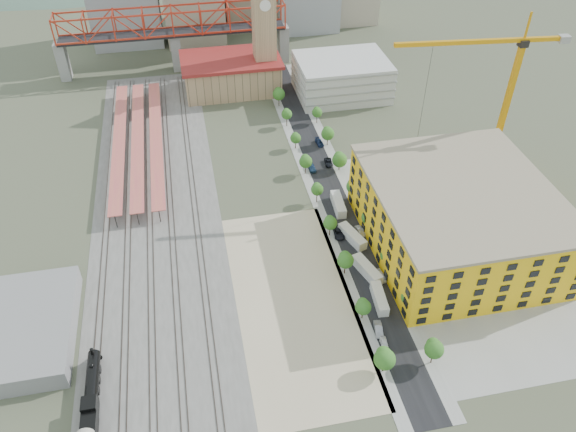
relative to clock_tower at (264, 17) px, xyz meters
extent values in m
plane|color=#474C38|center=(-8.00, -79.99, -28.70)|extent=(400.00, 400.00, 0.00)
cube|color=#605E59|center=(-44.00, -62.49, -28.67)|extent=(36.00, 165.00, 0.06)
cube|color=tan|center=(-12.00, -111.49, -28.67)|extent=(28.00, 67.00, 0.06)
cube|color=black|center=(8.00, -64.99, -28.67)|extent=(12.00, 170.00, 0.06)
cube|color=gray|center=(2.50, -64.99, -28.68)|extent=(3.00, 170.00, 0.04)
cube|color=gray|center=(13.50, -64.99, -28.68)|extent=(3.00, 170.00, 0.04)
cube|color=gray|center=(37.00, -99.99, -28.67)|extent=(50.00, 90.00, 0.06)
cube|color=#382B23|center=(-58.72, -62.49, -28.55)|extent=(0.12, 160.00, 0.18)
cube|color=#382B23|center=(-57.28, -62.49, -28.55)|extent=(0.12, 160.00, 0.18)
cube|color=#382B23|center=(-52.72, -62.49, -28.55)|extent=(0.12, 160.00, 0.18)
cube|color=#382B23|center=(-51.28, -62.49, -28.55)|extent=(0.12, 160.00, 0.18)
cube|color=#382B23|center=(-46.72, -62.49, -28.55)|extent=(0.12, 160.00, 0.18)
cube|color=#382B23|center=(-45.28, -62.49, -28.55)|extent=(0.12, 160.00, 0.18)
cube|color=#382B23|center=(-40.72, -62.49, -28.55)|extent=(0.12, 160.00, 0.18)
cube|color=#382B23|center=(-39.28, -62.49, -28.55)|extent=(0.12, 160.00, 0.18)
cube|color=#382B23|center=(-33.72, -62.49, -28.55)|extent=(0.12, 160.00, 0.18)
cube|color=#382B23|center=(-32.28, -62.49, -28.55)|extent=(0.12, 160.00, 0.18)
cube|color=#C5694B|center=(-55.00, -34.99, -24.70)|extent=(4.00, 80.00, 0.25)
cylinder|color=black|center=(-55.00, -34.99, -26.70)|extent=(0.24, 0.24, 4.00)
cube|color=#C5694B|center=(-49.00, -34.99, -24.70)|extent=(4.00, 80.00, 0.25)
cylinder|color=black|center=(-49.00, -34.99, -26.70)|extent=(0.24, 0.24, 4.00)
cube|color=#C5694B|center=(-43.00, -34.99, -24.70)|extent=(4.00, 80.00, 0.25)
cylinder|color=black|center=(-43.00, -34.99, -26.70)|extent=(0.24, 0.24, 4.00)
cube|color=tan|center=(-13.00, 2.01, -22.70)|extent=(36.00, 22.00, 12.00)
cube|color=maroon|center=(-13.00, 2.01, -16.20)|extent=(38.00, 24.00, 1.20)
cube|color=tan|center=(0.00, 0.01, -8.70)|extent=(8.00, 8.00, 40.00)
cylinder|color=white|center=(0.00, -4.09, 5.30)|extent=(4.00, 0.30, 4.00)
cube|color=silver|center=(28.00, -9.99, -21.70)|extent=(34.00, 26.00, 14.00)
cube|color=gray|center=(-78.00, 25.01, -21.20)|extent=(4.00, 6.00, 15.00)
cube|color=gray|center=(12.00, 25.01, -21.20)|extent=(4.00, 6.00, 15.00)
cube|color=gray|center=(-33.00, 25.01, -21.20)|extent=(4.00, 6.00, 15.00)
cube|color=black|center=(-33.00, 25.01, -13.20)|extent=(90.00, 9.00, 1.00)
cube|color=yellow|center=(34.00, -99.99, -19.70)|extent=(44.00, 50.00, 18.00)
cube|color=gray|center=(34.00, -99.99, -10.30)|extent=(44.60, 50.60, 0.80)
cube|color=gray|center=(-74.00, -109.99, -26.20)|extent=(22.00, 32.00, 5.00)
ellipsoid|color=#4C6B59|center=(-88.00, 180.01, -96.70)|extent=(396.00, 216.00, 180.00)
ellipsoid|color=#4C6B59|center=(32.00, 180.01, -120.70)|extent=(484.00, 264.00, 220.00)
ellipsoid|color=#4C6B59|center=(152.00, 180.01, -98.70)|extent=(418.00, 228.00, 190.00)
cylinder|color=black|center=(-58.00, -126.36, -26.14)|extent=(2.67, 12.80, 2.67)
cube|color=black|center=(-58.00, -133.29, -25.92)|extent=(2.99, 3.20, 3.41)
cylinder|color=black|center=(-58.00, -121.02, -24.22)|extent=(0.75, 0.75, 1.71)
sphere|color=black|center=(-58.00, -124.22, -24.75)|extent=(1.07, 1.07, 1.07)
cone|color=black|center=(-58.00, -119.10, -27.74)|extent=(2.77, 1.71, 2.77)
cube|color=black|center=(-58.00, -138.09, -26.56)|extent=(2.99, 6.40, 2.99)
cube|color=orange|center=(58.79, -71.59, -7.75)|extent=(1.49, 1.49, 41.89)
cube|color=black|center=(58.79, -71.59, 14.13)|extent=(2.33, 2.33, 1.86)
cube|color=orange|center=(41.19, -69.83, 15.06)|extent=(35.31, 4.62, 1.12)
cube|color=orange|center=(64.35, -72.14, 15.06)|extent=(11.23, 2.22, 1.12)
cube|color=gray|center=(69.91, -72.69, 14.87)|extent=(3.01, 2.59, 1.86)
cube|color=orange|center=(58.79, -71.59, 18.78)|extent=(0.47, 0.47, 7.45)
cube|color=silver|center=(8.00, -116.07, -27.39)|extent=(3.33, 9.72, 2.61)
cube|color=silver|center=(8.00, -106.19, -27.29)|extent=(5.64, 10.65, 2.82)
cube|color=silver|center=(8.00, -93.15, -27.31)|extent=(5.78, 10.45, 2.77)
cube|color=silver|center=(8.00, -78.85, -27.28)|extent=(3.29, 10.46, 2.83)
imported|color=white|center=(5.00, -128.63, -28.03)|extent=(2.02, 4.08, 1.34)
imported|color=gray|center=(5.00, -124.53, -27.91)|extent=(2.32, 4.94, 1.56)
imported|color=black|center=(5.00, -90.32, -27.90)|extent=(3.15, 5.95, 1.60)
imported|color=navy|center=(5.00, -58.16, -27.95)|extent=(2.23, 5.21, 1.50)
imported|color=white|center=(11.00, -108.39, -27.90)|extent=(2.33, 4.82, 1.59)
imported|color=#A5A6AB|center=(11.00, -90.80, -27.97)|extent=(2.12, 4.59, 1.46)
imported|color=black|center=(11.00, -56.36, -28.01)|extent=(2.74, 5.15, 1.38)
imported|color=#1A294E|center=(11.00, -44.04, -27.97)|extent=(2.38, 5.11, 1.44)
camera|label=1|loc=(-31.70, -201.31, 73.91)|focal=35.00mm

